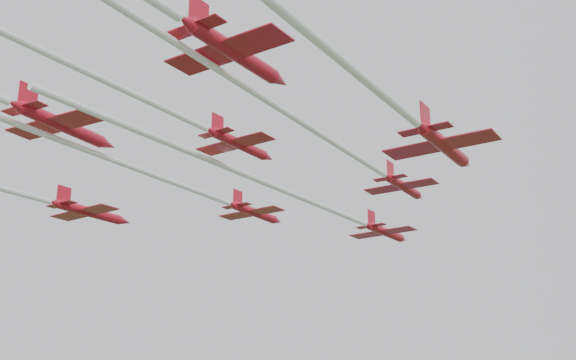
% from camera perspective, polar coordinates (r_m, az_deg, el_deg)
% --- Properties ---
extents(jet_lead, '(27.62, 57.51, 2.72)m').
position_cam_1_polar(jet_lead, '(85.80, 2.70, -2.07)').
color(jet_lead, red).
extents(jet_row2_left, '(26.85, 60.46, 2.53)m').
position_cam_1_polar(jet_row2_left, '(76.40, -10.47, 0.35)').
color(jet_row2_left, red).
extents(jet_row2_right, '(22.52, 54.03, 2.40)m').
position_cam_1_polar(jet_row2_right, '(67.77, 4.08, 2.68)').
color(jet_row2_right, red).
extents(jet_row3_mid, '(23.46, 50.79, 2.39)m').
position_cam_1_polar(jet_row3_mid, '(60.10, -12.12, 6.66)').
color(jet_row3_mid, red).
extents(jet_row3_right, '(25.95, 61.43, 2.89)m').
position_cam_1_polar(jet_row3_right, '(48.99, 5.37, 8.50)').
color(jet_row3_right, red).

